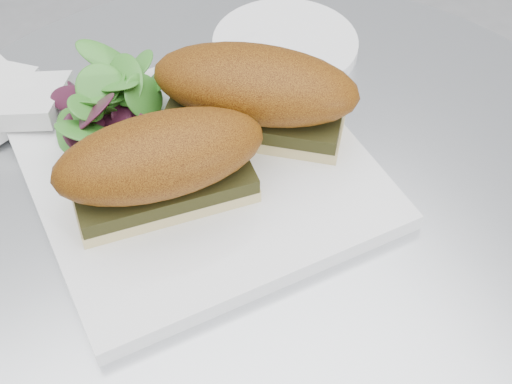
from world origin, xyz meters
TOP-DOWN VIEW (x-y plane):
  - table at (0.00, 0.00)m, footprint 0.70×0.70m
  - plate at (-0.03, 0.06)m, footprint 0.28×0.28m
  - sandwich_left at (-0.07, 0.03)m, footprint 0.18×0.10m
  - sandwich_right at (0.03, 0.07)m, footprint 0.19×0.18m
  - salad at (-0.08, 0.14)m, footprint 0.11×0.11m
  - napkin at (-0.17, 0.22)m, footprint 0.14×0.14m
  - saucer at (0.12, 0.18)m, footprint 0.15×0.15m

SIDE VIEW (x-z plane):
  - table at x=0.00m, z-range 0.12..0.85m
  - saucer at x=0.12m, z-range 0.73..0.74m
  - plate at x=-0.03m, z-range 0.73..0.75m
  - napkin at x=-0.17m, z-range 0.73..0.75m
  - salad at x=-0.08m, z-range 0.75..0.80m
  - sandwich_left at x=-0.07m, z-range 0.75..0.83m
  - sandwich_right at x=0.03m, z-range 0.75..0.83m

